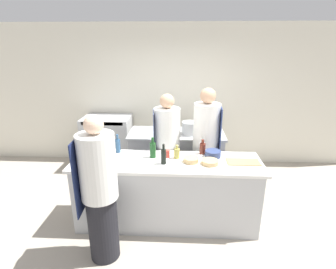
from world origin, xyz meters
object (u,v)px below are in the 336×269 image
object	(u,v)px
oven_range	(108,142)
bottle_cooking_oil	(118,145)
bowl_mixing_large	(109,159)
bowl_prep_small	(210,162)
cup	(167,154)
chef_at_pass_far	(167,150)
bowl_wooden_salad	(213,154)
bottle_olive_oil	(153,150)
bowl_ceramic_blue	(191,160)
bottle_vinegar	(177,153)
chef_at_stove	(206,147)
chef_at_prep_near	(100,192)
bottle_sauce	(202,148)
stockpot	(190,128)
bottle_wine	(164,156)

from	to	relation	value
oven_range	bottle_cooking_oil	world-z (taller)	bottle_cooking_oil
bowl_mixing_large	bowl_prep_small	distance (m)	1.31
cup	bowl_mixing_large	bearing A→B (deg)	-166.17
chef_at_pass_far	bowl_wooden_salad	bearing A→B (deg)	-127.54
bottle_olive_oil	bowl_ceramic_blue	bearing A→B (deg)	-13.76
oven_range	bowl_wooden_salad	size ratio (longest dim) A/B	4.88
bottle_vinegar	bowl_mixing_large	xyz separation A→B (m)	(-0.88, -0.16, -0.04)
cup	bowl_prep_small	bearing A→B (deg)	-19.02
oven_range	bowl_prep_small	world-z (taller)	oven_range
bowl_mixing_large	chef_at_stove	bearing A→B (deg)	26.16
bottle_olive_oil	bowl_mixing_large	size ratio (longest dim) A/B	1.10
oven_range	chef_at_stove	size ratio (longest dim) A/B	0.58
oven_range	bowl_prep_small	xyz separation A→B (m)	(1.84, -1.81, 0.44)
bottle_cooking_oil	bottle_vinegar	bearing A→B (deg)	-10.76
bottle_vinegar	bottle_cooking_oil	size ratio (longest dim) A/B	0.70
bowl_wooden_salad	chef_at_prep_near	bearing A→B (deg)	-146.87
oven_range	bowl_wooden_salad	xyz separation A→B (m)	(1.91, -1.57, 0.46)
chef_at_prep_near	bottle_sauce	world-z (taller)	chef_at_prep_near
bowl_prep_small	bowl_mixing_large	bearing A→B (deg)	179.61
chef_at_stove	bowl_wooden_salad	xyz separation A→B (m)	(0.06, -0.42, 0.07)
chef_at_pass_far	bottle_olive_oil	distance (m)	0.52
stockpot	bottle_sauce	bearing A→B (deg)	-79.76
chef_at_pass_far	bottle_vinegar	bearing A→B (deg)	-167.14
chef_at_stove	bottle_vinegar	distance (m)	0.66
bowl_prep_small	stockpot	distance (m)	1.21
oven_range	chef_at_stove	world-z (taller)	chef_at_stove
bottle_cooking_oil	cup	distance (m)	0.72
chef_at_prep_near	bottle_wine	xyz separation A→B (m)	(0.66, 0.61, 0.18)
bottle_vinegar	bowl_ceramic_blue	world-z (taller)	bottle_vinegar
chef_at_pass_far	stockpot	distance (m)	0.68
bowl_wooden_salad	stockpot	xyz separation A→B (m)	(-0.29, 0.95, 0.06)
oven_range	chef_at_pass_far	bearing A→B (deg)	-43.17
bottle_wine	bowl_ceramic_blue	world-z (taller)	bottle_wine
bowl_prep_small	cup	bearing A→B (deg)	160.98
bottle_vinegar	bowl_prep_small	distance (m)	0.46
bowl_mixing_large	oven_range	bearing A→B (deg)	106.54
chef_at_prep_near	chef_at_pass_far	world-z (taller)	chef_at_prep_near
bottle_vinegar	cup	bearing A→B (deg)	169.25
chef_at_prep_near	chef_at_pass_far	distance (m)	1.43
bottle_olive_oil	bowl_mixing_large	world-z (taller)	bottle_olive_oil
bottle_olive_oil	stockpot	size ratio (longest dim) A/B	1.01
bottle_wine	bottle_olive_oil	bearing A→B (deg)	128.90
bowl_ceramic_blue	stockpot	distance (m)	1.13
chef_at_stove	chef_at_pass_far	bearing A→B (deg)	-84.41
chef_at_pass_far	chef_at_prep_near	bearing A→B (deg)	145.97
bottle_olive_oil	stockpot	xyz separation A→B (m)	(0.53, 1.00, -0.00)
chef_at_prep_near	bottle_olive_oil	distance (m)	0.97
bowl_prep_small	chef_at_stove	bearing A→B (deg)	89.67
bowl_wooden_salad	cup	bearing A→B (deg)	-176.03
chef_at_prep_near	bottle_cooking_oil	world-z (taller)	chef_at_prep_near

